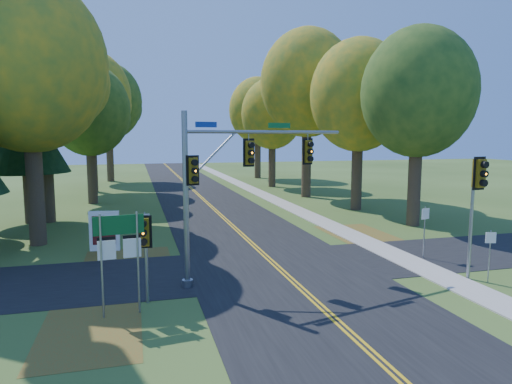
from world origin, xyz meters
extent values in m
plane|color=#324C1B|center=(0.00, 0.00, 0.00)|extent=(160.00, 160.00, 0.00)
cube|color=black|center=(0.00, 0.00, 0.01)|extent=(8.00, 160.00, 0.02)
cube|color=black|center=(0.00, 2.00, 0.01)|extent=(60.00, 6.00, 0.02)
cube|color=gold|center=(-0.10, 0.00, 0.03)|extent=(0.10, 160.00, 0.01)
cube|color=gold|center=(0.10, 0.00, 0.03)|extent=(0.10, 160.00, 0.01)
cube|color=#9E998E|center=(6.20, 0.00, 0.03)|extent=(1.60, 160.00, 0.06)
cube|color=brown|center=(-6.50, 4.00, 0.01)|extent=(4.00, 6.00, 0.00)
cube|color=brown|center=(6.80, 6.00, 0.01)|extent=(3.50, 8.00, 0.00)
cube|color=brown|center=(-7.50, -3.00, 0.01)|extent=(3.00, 5.00, 0.00)
cylinder|color=#38281C|center=(-11.20, 9.30, 3.38)|extent=(0.86, 0.86, 6.75)
ellipsoid|color=gold|center=(-11.20, 9.30, 9.55)|extent=(8.00, 8.00, 9.20)
sphere|color=gold|center=(-9.60, 10.50, 8.75)|extent=(4.80, 4.80, 4.80)
cylinder|color=#38281C|center=(11.50, 8.70, 3.04)|extent=(0.83, 0.83, 6.08)
ellipsoid|color=#526C21|center=(11.50, 8.70, 8.60)|extent=(7.20, 7.20, 8.28)
sphere|color=#526C21|center=(12.94, 9.78, 7.88)|extent=(4.32, 4.32, 4.32)
sphere|color=#526C21|center=(10.24, 7.98, 9.32)|extent=(3.96, 3.96, 3.96)
cylinder|color=#38281C|center=(-11.80, 16.20, 3.71)|extent=(0.89, 0.89, 7.42)
ellipsoid|color=gold|center=(-11.80, 16.20, 10.43)|extent=(8.60, 8.60, 9.89)
sphere|color=gold|center=(-10.08, 17.49, 9.57)|extent=(5.16, 5.16, 5.16)
sphere|color=gold|center=(-13.30, 15.34, 11.29)|extent=(4.73, 4.73, 4.73)
cylinder|color=#38281C|center=(10.90, 15.50, 3.15)|extent=(0.84, 0.84, 6.30)
ellipsoid|color=gold|center=(10.90, 15.50, 8.96)|extent=(7.60, 7.60, 8.74)
sphere|color=gold|center=(12.42, 16.64, 8.20)|extent=(4.56, 4.56, 4.56)
sphere|color=gold|center=(9.57, 14.74, 9.72)|extent=(4.18, 4.18, 4.18)
cylinder|color=#38281C|center=(-9.60, 24.40, 2.81)|extent=(0.81, 0.81, 5.62)
ellipsoid|color=#526C21|center=(-9.60, 24.40, 8.00)|extent=(6.80, 6.80, 7.82)
sphere|color=#526C21|center=(-8.24, 25.42, 7.33)|extent=(4.08, 4.08, 4.08)
sphere|color=#526C21|center=(-10.79, 23.72, 8.69)|extent=(3.74, 3.74, 3.74)
cylinder|color=#38281C|center=(9.80, 23.60, 3.83)|extent=(0.90, 0.90, 7.65)
ellipsoid|color=gold|center=(9.80, 23.60, 10.73)|extent=(8.80, 8.80, 10.12)
sphere|color=gold|center=(11.56, 24.92, 9.85)|extent=(5.28, 5.28, 5.28)
sphere|color=gold|center=(8.26, 22.72, 11.61)|extent=(4.84, 4.84, 4.84)
cylinder|color=#38281C|center=(-10.20, 33.10, 3.49)|extent=(0.87, 0.87, 6.98)
ellipsoid|color=gold|center=(-10.20, 33.10, 9.85)|extent=(8.20, 8.20, 9.43)
sphere|color=gold|center=(-8.56, 34.33, 9.03)|extent=(4.92, 4.92, 4.92)
sphere|color=gold|center=(-11.63, 32.28, 10.67)|extent=(4.51, 4.51, 4.51)
cylinder|color=#38281C|center=(9.20, 32.80, 2.93)|extent=(0.82, 0.82, 5.85)
ellipsoid|color=gold|center=(9.20, 32.80, 8.30)|extent=(7.00, 7.00, 8.05)
sphere|color=gold|center=(10.60, 33.85, 7.60)|extent=(4.20, 4.20, 4.20)
sphere|color=gold|center=(7.97, 32.10, 9.00)|extent=(3.85, 3.85, 3.85)
cylinder|color=#38281C|center=(-9.00, 44.00, 3.60)|extent=(0.88, 0.88, 7.20)
ellipsoid|color=#526C21|center=(-9.00, 44.00, 10.14)|extent=(8.40, 8.40, 9.66)
sphere|color=#526C21|center=(-7.32, 45.26, 9.30)|extent=(5.04, 5.04, 5.04)
sphere|color=#526C21|center=(-10.47, 43.16, 10.98)|extent=(4.62, 4.62, 4.62)
cylinder|color=#38281C|center=(10.40, 43.50, 3.26)|extent=(0.85, 0.85, 6.53)
ellipsoid|color=gold|center=(10.40, 43.50, 9.26)|extent=(7.80, 7.80, 8.97)
sphere|color=gold|center=(11.96, 44.67, 8.47)|extent=(4.68, 4.68, 4.68)
sphere|color=gold|center=(9.04, 42.72, 10.04)|extent=(4.29, 4.29, 4.29)
cylinder|color=#38281C|center=(-13.00, 16.00, 1.71)|extent=(0.50, 0.50, 3.42)
cone|color=black|center=(-13.00, 16.00, 6.15)|extent=(5.60, 5.60, 5.45)
cone|color=black|center=(-13.00, 16.00, 10.04)|extent=(4.57, 4.57, 5.45)
cone|color=black|center=(-13.00, 16.00, 13.94)|extent=(3.55, 3.55, 5.45)
cylinder|color=gray|center=(-4.20, 0.25, 3.40)|extent=(0.21, 0.21, 6.80)
cylinder|color=gray|center=(-4.20, 0.25, 0.15)|extent=(0.43, 0.43, 0.29)
cylinder|color=gray|center=(-0.67, 1.12, 6.02)|extent=(7.10, 1.88, 0.14)
cylinder|color=gray|center=(-3.16, 0.50, 5.05)|extent=(2.15, 0.61, 2.01)
cylinder|color=gray|center=(-1.56, 0.90, 5.84)|extent=(0.04, 0.04, 0.35)
cube|color=#72590C|center=(-1.56, 0.90, 5.18)|extent=(0.39, 0.36, 0.97)
cube|color=black|center=(-1.56, 0.90, 5.18)|extent=(0.50, 0.15, 1.15)
sphere|color=orange|center=(-1.51, 0.68, 5.18)|extent=(0.17, 0.17, 0.17)
cylinder|color=black|center=(-1.51, 0.68, 5.49)|extent=(0.26, 0.21, 0.23)
cylinder|color=black|center=(-1.51, 0.68, 5.18)|extent=(0.26, 0.21, 0.23)
cylinder|color=black|center=(-1.51, 0.68, 4.87)|extent=(0.26, 0.21, 0.23)
cylinder|color=gray|center=(1.27, 1.60, 5.84)|extent=(0.04, 0.04, 0.35)
cube|color=#72590C|center=(1.27, 1.60, 5.18)|extent=(0.39, 0.36, 0.97)
cube|color=black|center=(1.27, 1.60, 5.18)|extent=(0.50, 0.15, 1.15)
sphere|color=orange|center=(1.32, 1.38, 5.18)|extent=(0.17, 0.17, 0.17)
cylinder|color=black|center=(1.32, 1.38, 5.49)|extent=(0.26, 0.21, 0.23)
cylinder|color=black|center=(1.32, 1.38, 5.18)|extent=(0.26, 0.21, 0.23)
cylinder|color=black|center=(1.32, 1.38, 4.87)|extent=(0.26, 0.21, 0.23)
cube|color=#72590C|center=(-3.93, 0.16, 4.56)|extent=(0.39, 0.36, 0.97)
cube|color=black|center=(-3.93, 0.16, 4.56)|extent=(0.50, 0.15, 1.15)
sphere|color=orange|center=(-3.88, -0.05, 4.56)|extent=(0.17, 0.17, 0.17)
cylinder|color=black|center=(-3.88, -0.05, 4.87)|extent=(0.26, 0.21, 0.23)
cylinder|color=black|center=(-3.88, -0.05, 4.56)|extent=(0.26, 0.21, 0.23)
cylinder|color=black|center=(-3.88, -0.05, 4.25)|extent=(0.26, 0.21, 0.23)
cube|color=navy|center=(-3.35, 0.46, 6.29)|extent=(0.86, 0.25, 0.21)
cube|color=#0C5926|center=(-0.15, 1.25, 6.29)|extent=(1.05, 0.29, 0.21)
cylinder|color=gray|center=(7.10, -1.74, 2.47)|extent=(0.13, 0.13, 4.95)
cube|color=#72590C|center=(7.12, -1.98, 4.38)|extent=(0.41, 0.37, 1.12)
cube|color=black|center=(7.12, -1.98, 4.38)|extent=(0.59, 0.09, 1.33)
sphere|color=orange|center=(7.15, -2.24, 4.38)|extent=(0.20, 0.20, 0.20)
cylinder|color=black|center=(7.15, -2.24, 4.74)|extent=(0.29, 0.21, 0.27)
cylinder|color=black|center=(7.15, -2.24, 4.38)|extent=(0.29, 0.21, 0.27)
cylinder|color=black|center=(7.15, -2.24, 4.03)|extent=(0.29, 0.21, 0.27)
cylinder|color=gray|center=(-5.76, -1.10, 1.54)|extent=(0.12, 0.12, 3.09)
cube|color=#72590C|center=(-5.80, -1.31, 2.61)|extent=(0.37, 0.34, 0.97)
cube|color=black|center=(-5.80, -1.31, 2.61)|extent=(0.50, 0.12, 1.14)
sphere|color=orange|center=(-5.84, -1.53, 2.61)|extent=(0.17, 0.17, 0.17)
cylinder|color=black|center=(-5.84, -1.53, 2.92)|extent=(0.26, 0.19, 0.23)
cylinder|color=black|center=(-5.84, -1.53, 2.61)|extent=(0.26, 0.19, 0.23)
cylinder|color=black|center=(-5.84, -1.53, 2.30)|extent=(0.26, 0.19, 0.23)
cylinder|color=gray|center=(-7.17, -2.10, 1.71)|extent=(0.07, 0.07, 3.42)
cylinder|color=gray|center=(-6.04, -1.96, 1.71)|extent=(0.07, 0.07, 3.42)
cube|color=#0B4F20|center=(-6.61, -1.99, 3.02)|extent=(1.59, 0.24, 0.63)
cube|color=silver|center=(-6.61, -1.99, 3.02)|extent=(1.36, 0.17, 0.09)
cube|color=silver|center=(-7.01, -2.04, 2.22)|extent=(0.57, 0.12, 0.63)
cube|color=black|center=(-7.01, -2.04, 2.60)|extent=(0.57, 0.08, 0.11)
cube|color=silver|center=(-6.22, -1.94, 2.22)|extent=(0.57, 0.12, 0.63)
cube|color=black|center=(-6.22, -1.94, 2.60)|extent=(0.57, 0.08, 0.11)
cube|color=white|center=(-7.64, 6.99, 1.03)|extent=(1.50, 0.43, 2.05)
cube|color=maroon|center=(-7.66, 6.87, 1.08)|extent=(1.13, 0.20, 1.48)
cube|color=white|center=(-8.20, 7.07, 0.17)|extent=(0.10, 0.10, 0.34)
cube|color=white|center=(-7.08, 6.90, 0.17)|extent=(0.10, 0.10, 0.34)
cylinder|color=gray|center=(7.25, 1.50, 1.26)|extent=(0.06, 0.06, 2.51)
cube|color=silver|center=(7.26, 1.48, 2.17)|extent=(0.47, 0.15, 0.51)
cylinder|color=gray|center=(7.50, -2.39, 1.07)|extent=(0.05, 0.05, 2.15)
cube|color=silver|center=(7.49, -2.41, 1.85)|extent=(0.40, 0.15, 0.44)
cylinder|color=gray|center=(-5.67, 4.67, 1.15)|extent=(0.05, 0.05, 2.30)
cube|color=silver|center=(-5.66, 4.65, 1.98)|extent=(0.44, 0.11, 0.47)
camera|label=1|loc=(-6.07, -17.07, 5.89)|focal=32.00mm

